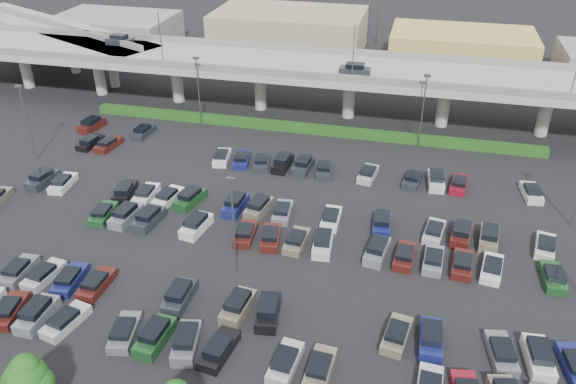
% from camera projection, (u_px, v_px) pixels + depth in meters
% --- Properties ---
extents(ground, '(280.00, 280.00, 0.00)m').
position_uv_depth(ground, '(259.00, 225.00, 61.04)').
color(ground, black).
extents(overpass, '(150.00, 13.00, 15.80)m').
position_uv_depth(overpass, '(316.00, 71.00, 84.24)').
color(overpass, gray).
rests_on(overpass, ground).
extents(on_ramp, '(50.93, 30.13, 8.80)m').
position_uv_depth(on_ramp, '(53.00, 31.00, 104.05)').
color(on_ramp, gray).
rests_on(on_ramp, ground).
extents(hedge, '(66.00, 1.60, 1.10)m').
position_uv_depth(hedge, '(307.00, 128.00, 81.64)').
color(hedge, '#153E12').
rests_on(hedge, ground).
extents(parked_cars, '(63.02, 41.65, 1.67)m').
position_uv_depth(parked_cars, '(245.00, 242.00, 57.26)').
color(parked_cars, maroon).
rests_on(parked_cars, ground).
extents(light_poles, '(66.90, 48.38, 10.30)m').
position_uv_depth(light_poles, '(226.00, 162.00, 60.36)').
color(light_poles, '#46454A').
rests_on(light_poles, ground).
extents(distant_buildings, '(138.00, 24.00, 9.00)m').
position_uv_depth(distant_buildings, '(409.00, 43.00, 108.25)').
color(distant_buildings, slate).
rests_on(distant_buildings, ground).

